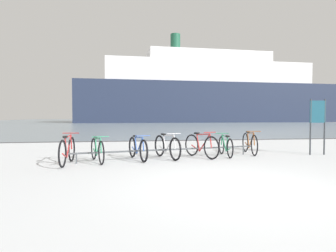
{
  "coord_description": "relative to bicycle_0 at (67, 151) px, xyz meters",
  "views": [
    {
      "loc": [
        -1.98,
        -5.05,
        1.32
      ],
      "look_at": [
        -0.4,
        5.76,
        0.94
      ],
      "focal_mm": 30.52,
      "sensor_mm": 36.0,
      "label": 1
    }
  ],
  "objects": [
    {
      "name": "bicycle_5",
      "position": [
        4.82,
        0.92,
        -0.04
      ],
      "size": [
        0.46,
        1.61,
        0.74
      ],
      "color": "black",
      "rests_on": "ground"
    },
    {
      "name": "ground",
      "position": [
        3.58,
        50.9,
        -0.42
      ],
      "size": [
        80.0,
        132.0,
        0.08
      ],
      "color": "silver"
    },
    {
      "name": "bicycle_6",
      "position": [
        5.85,
        1.36,
        -0.01
      ],
      "size": [
        0.46,
        1.76,
        0.82
      ],
      "color": "black",
      "rests_on": "ground"
    },
    {
      "name": "bicycle_3",
      "position": [
        2.84,
        0.7,
        -0.01
      ],
      "size": [
        0.68,
        1.69,
        0.81
      ],
      "color": "black",
      "rests_on": "ground"
    },
    {
      "name": "info_sign",
      "position": [
        8.02,
        0.78,
        0.9
      ],
      "size": [
        0.55,
        0.09,
        1.89
      ],
      "color": "#33383D",
      "rests_on": "ground"
    },
    {
      "name": "bike_rack",
      "position": [
        2.89,
        0.65,
        -0.11
      ],
      "size": [
        5.94,
        1.25,
        0.31
      ],
      "color": "#4C5156",
      "rests_on": "ground"
    },
    {
      "name": "bicycle_1",
      "position": [
        0.76,
        0.3,
        -0.03
      ],
      "size": [
        0.63,
        1.62,
        0.77
      ],
      "color": "black",
      "rests_on": "ground"
    },
    {
      "name": "bicycle_4",
      "position": [
        3.95,
        0.73,
        -0.0
      ],
      "size": [
        0.76,
        1.56,
        0.83
      ],
      "color": "black",
      "rests_on": "ground"
    },
    {
      "name": "bicycle_2",
      "position": [
        1.93,
        0.55,
        -0.03
      ],
      "size": [
        0.62,
        1.69,
        0.76
      ],
      "color": "black",
      "rests_on": "ground"
    },
    {
      "name": "ferry_ship",
      "position": [
        20.27,
        52.58,
        5.89
      ],
      "size": [
        58.51,
        13.48,
        18.71
      ],
      "color": "#232D47",
      "rests_on": "ground"
    },
    {
      "name": "bicycle_0",
      "position": [
        0.0,
        0.0,
        0.0
      ],
      "size": [
        0.46,
        1.72,
        0.84
      ],
      "color": "black",
      "rests_on": "ground"
    }
  ]
}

